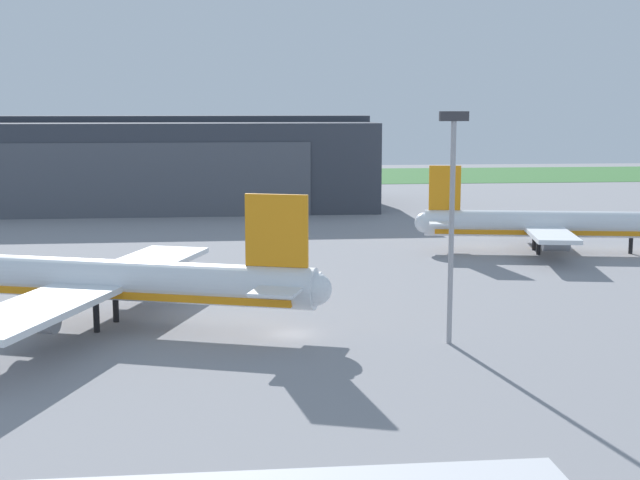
% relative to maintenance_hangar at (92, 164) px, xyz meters
% --- Properties ---
extents(ground_plane, '(440.00, 440.00, 0.00)m').
position_rel_maintenance_hangar_xyz_m(ground_plane, '(32.04, -102.81, -8.51)').
color(ground_plane, gray).
extents(grass_field_strip, '(440.00, 56.00, 0.08)m').
position_rel_maintenance_hangar_xyz_m(grass_field_strip, '(32.04, 72.01, -8.47)').
color(grass_field_strip, '#3B7237').
rests_on(grass_field_strip, ground_plane).
extents(maintenance_hangar, '(109.48, 37.18, 17.94)m').
position_rel_maintenance_hangar_xyz_m(maintenance_hangar, '(0.00, 0.00, 0.00)').
color(maintenance_hangar, '#383D47').
rests_on(maintenance_hangar, ground_plane).
extents(airliner_far_left, '(35.71, 28.34, 11.83)m').
position_rel_maintenance_hangar_xyz_m(airliner_far_left, '(69.83, -62.92, -4.71)').
color(airliner_far_left, silver).
rests_on(airliner_far_left, ground_plane).
extents(airliner_near_right, '(43.30, 40.31, 12.48)m').
position_rel_maintenance_hangar_xyz_m(airliner_near_right, '(13.97, -98.02, -4.26)').
color(airliner_near_right, silver).
rests_on(airliner_near_right, ground_plane).
extents(apron_light_mast, '(2.40, 0.50, 19.46)m').
position_rel_maintenance_hangar_xyz_m(apron_light_mast, '(45.04, -107.20, 2.86)').
color(apron_light_mast, '#99999E').
rests_on(apron_light_mast, ground_plane).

